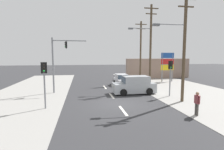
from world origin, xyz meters
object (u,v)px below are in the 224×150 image
Objects in this scene: pedestal_signal_left_kerb at (44,77)px; shopping_plaza_sign at (167,63)px; pedestal_signal_right_kerb at (170,72)px; hatchback_oncoming_mid at (122,80)px; utility_pole_foreground_right at (183,45)px; utility_pole_background_right at (141,51)px; utility_pole_midground_right at (150,44)px; traffic_signal_mast at (58,58)px; pedestrian_at_kerb at (197,102)px; suv_kerbside_parked at (134,85)px.

shopping_plaza_sign is (16.17, 11.88, 0.57)m from pedestal_signal_left_kerb.
pedestal_signal_right_kerb is 8.39m from hatchback_oncoming_mid.
utility_pole_background_right is at bearing 87.85° from utility_pole_foreground_right.
utility_pole_foreground_right is 0.99× the size of utility_pole_background_right.
utility_pole_midground_right is 10.99m from traffic_signal_mast.
pedestal_signal_left_kerb is 12.97m from hatchback_oncoming_mid.
pedestal_signal_right_kerb reaches higher than pedestrian_at_kerb.
pedestrian_at_kerb is (10.37, -3.45, -1.49)m from pedestal_signal_left_kerb.
utility_pole_midground_right is 7.51m from shopping_plaza_sign.
shopping_plaza_sign is at bearing 36.30° from pedestal_signal_left_kerb.
utility_pole_midground_right is 1.71× the size of traffic_signal_mast.
pedestrian_at_kerb is (10.07, -9.47, -2.91)m from traffic_signal_mast.
utility_pole_midground_right is 5.40m from utility_pole_background_right.
utility_pole_foreground_right is 6.81m from utility_pole_midground_right.
utility_pole_background_right is 2.03× the size of suv_kerbside_parked.
traffic_signal_mast is 1.64× the size of hatchback_oncoming_mid.
utility_pole_foreground_right is at bearing -27.96° from traffic_signal_mast.
utility_pole_background_right reaches higher than suv_kerbside_parked.
utility_pole_foreground_right is 12.84m from shopping_plaza_sign.
pedestal_signal_left_kerb reaches higher than pedestrian_at_kerb.
pedestrian_at_kerb is (-1.10, -5.69, -1.49)m from pedestal_signal_right_kerb.
pedestal_signal_right_kerb is 0.78× the size of suv_kerbside_parked.
pedestrian_at_kerb is at bearing -100.92° from pedestal_signal_right_kerb.
utility_pole_midground_right is 5.60m from pedestal_signal_right_kerb.
pedestrian_at_kerb is at bearing -81.10° from hatchback_oncoming_mid.
pedestal_signal_right_kerb is 10.73m from shopping_plaza_sign.
shopping_plaza_sign is at bearing 44.52° from utility_pole_midground_right.
utility_pole_background_right is at bearing 175.25° from shopping_plaza_sign.
shopping_plaza_sign is at bearing -4.75° from utility_pole_background_right.
shopping_plaza_sign is 1.26× the size of hatchback_oncoming_mid.
utility_pole_foreground_right is 2.60× the size of pedestal_signal_left_kerb.
hatchback_oncoming_mid is (7.99, 3.80, -3.13)m from traffic_signal_mast.
pedestal_signal_left_kerb is 11.03m from pedestrian_at_kerb.
suv_kerbside_parked is (8.37, 4.14, -1.53)m from pedestal_signal_left_kerb.
pedestal_signal_left_kerb is at bearing -148.13° from utility_pole_midground_right.
hatchback_oncoming_mid is 0.80× the size of suv_kerbside_parked.
utility_pole_foreground_right is 11.04m from hatchback_oncoming_mid.
pedestal_signal_right_kerb is 5.99m from pedestrian_at_kerb.
pedestal_signal_right_kerb is 3.94m from suv_kerbside_parked.
shopping_plaza_sign is (4.70, 9.63, 0.57)m from pedestal_signal_right_kerb.
traffic_signal_mast is 1.30× the size of shopping_plaza_sign.
traffic_signal_mast is at bearing 166.89° from suv_kerbside_parked.
traffic_signal_mast is (-11.09, 5.89, -1.15)m from utility_pole_foreground_right.
traffic_signal_mast is at bearing -175.27° from utility_pole_midground_right.
pedestal_signal_left_kerb is at bearing -168.93° from pedestal_signal_right_kerb.
utility_pole_foreground_right is 2.02× the size of suv_kerbside_parked.
utility_pole_foreground_right is at bearing -92.26° from pedestal_signal_right_kerb.
utility_pole_midground_right is at bearing 45.22° from suv_kerbside_parked.
pedestal_signal_right_kerb is at bearing -85.77° from utility_pole_midground_right.
shopping_plaza_sign is at bearing 44.77° from suv_kerbside_parked.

